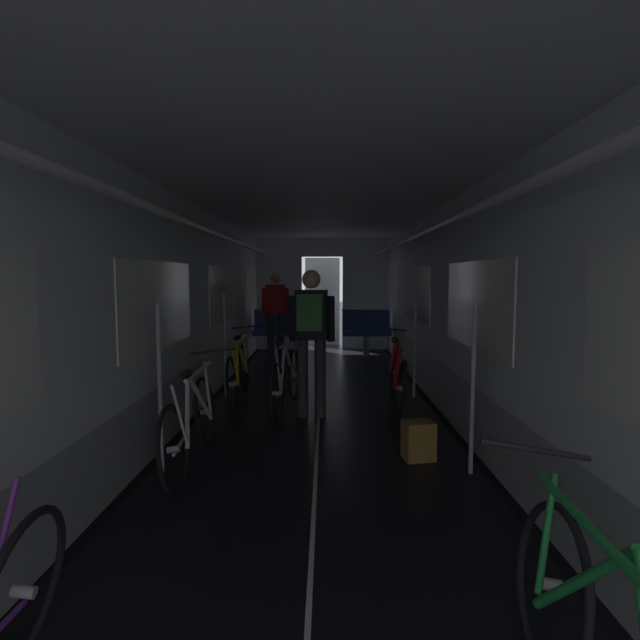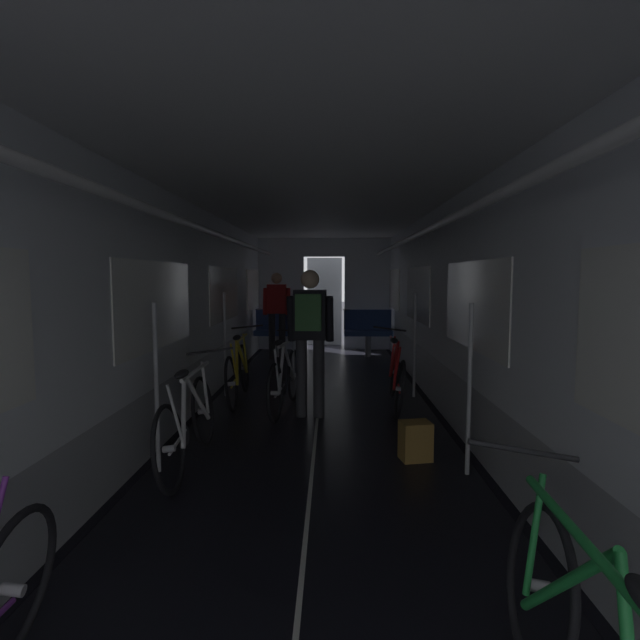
{
  "view_description": "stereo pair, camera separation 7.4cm",
  "coord_description": "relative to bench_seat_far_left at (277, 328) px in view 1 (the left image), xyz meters",
  "views": [
    {
      "loc": [
        0.08,
        -1.82,
        1.61
      ],
      "look_at": [
        0.0,
        5.04,
        1.0
      ],
      "focal_mm": 27.63,
      "sensor_mm": 36.0,
      "label": 1
    },
    {
      "loc": [
        0.16,
        -1.82,
        1.61
      ],
      "look_at": [
        0.0,
        5.04,
        1.0
      ],
      "focal_mm": 27.63,
      "sensor_mm": 36.0,
      "label": 2
    }
  ],
  "objects": [
    {
      "name": "train_car_shell",
      "position": [
        0.9,
        -4.47,
        1.13
      ],
      "size": [
        3.14,
        12.34,
        2.57
      ],
      "color": "black",
      "rests_on": "ground"
    },
    {
      "name": "bench_seat_far_left",
      "position": [
        0.0,
        0.0,
        0.0
      ],
      "size": [
        0.98,
        0.51,
        0.95
      ],
      "color": "gray",
      "rests_on": "ground"
    },
    {
      "name": "bench_seat_far_right",
      "position": [
        1.8,
        0.0,
        0.0
      ],
      "size": [
        0.98,
        0.51,
        0.95
      ],
      "color": "gray",
      "rests_on": "ground"
    },
    {
      "name": "bicycle_white",
      "position": [
        -0.15,
        -5.86,
        -0.19
      ],
      "size": [
        0.44,
        1.69,
        0.96
      ],
      "color": "black",
      "rests_on": "ground"
    },
    {
      "name": "bicycle_red",
      "position": [
        1.87,
        -3.86,
        -0.19
      ],
      "size": [
        0.44,
        1.69,
        0.95
      ],
      "color": "black",
      "rests_on": "ground"
    },
    {
      "name": "bicycle_yellow",
      "position": [
        -0.14,
        -3.64,
        -0.19
      ],
      "size": [
        0.44,
        1.69,
        0.95
      ],
      "color": "black",
      "rests_on": "ground"
    },
    {
      "name": "person_cyclist_aisle",
      "position": [
        0.82,
        -4.37,
        0.45
      ],
      "size": [
        0.54,
        0.39,
        1.69
      ],
      "color": "#2D2D33",
      "rests_on": "ground"
    },
    {
      "name": "bicycle_silver_in_aisle",
      "position": [
        0.51,
        -4.11,
        -0.18
      ],
      "size": [
        0.44,
        1.68,
        0.94
      ],
      "color": "black",
      "rests_on": "ground"
    },
    {
      "name": "person_standing_near_bench",
      "position": [
        0.0,
        -0.38,
        0.41
      ],
      "size": [
        0.53,
        0.23,
        1.69
      ],
      "color": "#2D2D33",
      "rests_on": "ground"
    },
    {
      "name": "backpack_on_floor",
      "position": [
        1.8,
        -5.66,
        -0.4
      ],
      "size": [
        0.29,
        0.25,
        0.34
      ],
      "primitive_type": "cube",
      "rotation": [
        0.0,
        0.0,
        0.2
      ],
      "color": "olive",
      "rests_on": "ground"
    }
  ]
}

